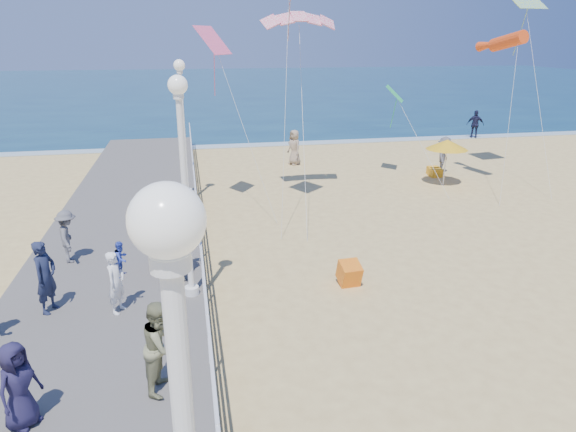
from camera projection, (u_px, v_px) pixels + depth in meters
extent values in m
plane|color=#D9BC71|center=(392.00, 289.00, 13.96)|extent=(160.00, 160.00, 0.00)
cube|color=#0C324A|center=(221.00, 86.00, 74.22)|extent=(160.00, 90.00, 0.05)
cube|color=silver|center=(271.00, 144.00, 32.96)|extent=(160.00, 1.20, 0.04)
cube|color=#67635D|center=(103.00, 309.00, 12.52)|extent=(5.00, 44.00, 0.40)
cube|color=white|center=(202.00, 255.00, 12.56)|extent=(0.05, 42.00, 0.06)
cube|color=white|center=(203.00, 273.00, 12.73)|extent=(0.05, 42.00, 0.04)
sphere|color=white|center=(167.00, 221.00, 2.84)|extent=(0.44, 0.44, 0.44)
cylinder|color=white|center=(192.00, 290.00, 12.82)|extent=(0.36, 0.36, 0.20)
cylinder|color=white|center=(186.00, 201.00, 12.05)|extent=(0.14, 0.14, 4.70)
sphere|color=white|center=(178.00, 85.00, 11.18)|extent=(0.44, 0.44, 0.44)
cylinder|color=white|center=(188.00, 191.00, 21.16)|extent=(0.36, 0.36, 0.20)
cylinder|color=white|center=(184.00, 134.00, 20.39)|extent=(0.14, 0.14, 4.70)
sphere|color=white|center=(179.00, 65.00, 19.53)|extent=(0.44, 0.44, 0.44)
imported|color=white|center=(116.00, 282.00, 11.79)|extent=(0.55, 0.65, 1.51)
imported|color=blue|center=(121.00, 259.00, 11.79)|extent=(0.46, 0.50, 0.84)
imported|color=#1A203B|center=(46.00, 277.00, 11.78)|extent=(0.63, 0.75, 1.75)
imported|color=#808058|center=(161.00, 346.00, 9.14)|extent=(0.86, 0.99, 1.74)
imported|color=#56565B|center=(68.00, 237.00, 14.49)|extent=(0.74, 1.07, 1.53)
imported|color=red|center=(161.00, 243.00, 13.98)|extent=(0.69, 0.99, 1.57)
imported|color=#1E1A39|center=(18.00, 385.00, 8.26)|extent=(0.81, 0.89, 1.53)
imported|color=#525257|center=(180.00, 247.00, 13.53)|extent=(0.77, 1.63, 1.69)
imported|color=#505054|center=(444.00, 156.00, 25.52)|extent=(1.27, 1.40, 1.89)
imported|color=#181A36|center=(475.00, 124.00, 34.79)|extent=(1.20, 0.94, 1.90)
imported|color=gray|center=(294.00, 147.00, 27.53)|extent=(0.91, 1.08, 1.88)
cube|color=red|center=(349.00, 275.00, 14.09)|extent=(0.60, 0.75, 0.74)
cylinder|color=white|center=(445.00, 166.00, 23.61)|extent=(0.05, 0.05, 1.80)
cone|color=gold|center=(447.00, 144.00, 23.28)|extent=(1.90, 1.90, 0.45)
cube|color=#F8A11A|center=(434.00, 171.00, 25.68)|extent=(0.55, 0.55, 0.40)
cube|color=orange|center=(435.00, 173.00, 25.32)|extent=(0.55, 0.55, 0.40)
cylinder|color=#E44313|center=(508.00, 41.00, 21.42)|extent=(1.05, 2.94, 1.14)
cube|color=#F35989|center=(213.00, 40.00, 18.53)|extent=(1.43, 1.57, 1.00)
cube|color=#28BB5F|center=(395.00, 94.00, 24.24)|extent=(1.19, 1.32, 0.75)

